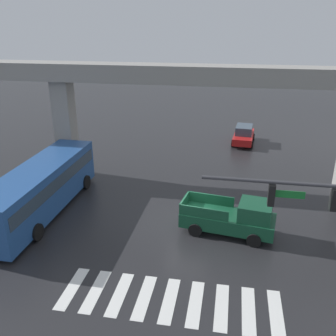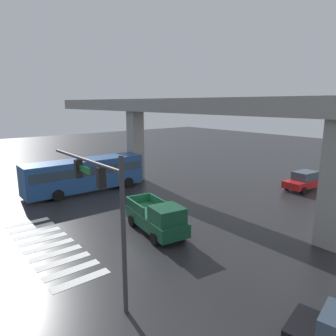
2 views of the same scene
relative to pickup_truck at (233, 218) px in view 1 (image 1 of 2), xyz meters
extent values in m
plane|color=#232326|center=(-2.53, 0.36, -0.99)|extent=(120.00, 120.00, 0.00)
cube|color=silver|center=(-6.93, -5.87, -0.98)|extent=(0.55, 2.80, 0.01)
cube|color=silver|center=(-5.83, -5.87, -0.98)|extent=(0.55, 2.80, 0.01)
cube|color=silver|center=(-4.73, -5.87, -0.98)|extent=(0.55, 2.80, 0.01)
cube|color=silver|center=(-3.63, -5.87, -0.98)|extent=(0.55, 2.80, 0.01)
cube|color=silver|center=(-2.53, -5.87, -0.98)|extent=(0.55, 2.80, 0.01)
cube|color=silver|center=(-1.43, -5.87, -0.98)|extent=(0.55, 2.80, 0.01)
cube|color=silver|center=(-0.33, -5.87, -0.98)|extent=(0.55, 2.80, 0.01)
cube|color=silver|center=(0.77, -5.87, -0.98)|extent=(0.55, 2.80, 0.01)
cube|color=silver|center=(1.87, -5.87, -0.98)|extent=(0.55, 2.80, 0.01)
cube|color=gray|center=(-2.53, 6.59, 6.77)|extent=(52.42, 2.09, 1.20)
cube|color=gray|center=(-12.50, 6.59, 2.59)|extent=(1.30, 1.30, 7.15)
cube|color=#14472D|center=(-0.30, 0.05, -0.21)|extent=(5.33, 2.65, 0.80)
cube|color=#14472D|center=(1.14, -0.17, 0.64)|extent=(1.94, 1.99, 0.90)
cube|color=#3F5160|center=(1.60, -0.24, 0.64)|extent=(0.35, 1.67, 0.77)
cube|color=#14472D|center=(-1.30, 1.08, 0.49)|extent=(2.64, 0.50, 0.60)
cube|color=#14472D|center=(-1.56, -0.64, 0.49)|extent=(2.64, 0.50, 0.60)
cube|color=#14472D|center=(-2.77, 0.42, 0.49)|extent=(0.36, 1.74, 0.60)
cylinder|color=black|center=(1.40, 0.70, -0.61)|extent=(0.79, 0.39, 0.76)
cylinder|color=black|center=(1.13, -1.09, -0.61)|extent=(0.79, 0.39, 0.76)
cylinder|color=black|center=(-1.72, 1.18, -0.61)|extent=(0.79, 0.39, 0.76)
cylinder|color=black|center=(-2.00, -0.61, -0.61)|extent=(0.79, 0.39, 0.76)
cube|color=#234C8C|center=(-11.56, 0.48, 0.65)|extent=(2.65, 10.83, 2.70)
cube|color=#2D3D4C|center=(-11.56, 0.48, 1.12)|extent=(2.69, 10.30, 0.76)
cube|color=#2D3D4C|center=(-11.49, 5.83, 0.99)|extent=(2.25, 0.11, 1.49)
cylinder|color=black|center=(-12.73, 4.27, -0.51)|extent=(0.36, 0.96, 0.96)
cylinder|color=black|center=(-10.29, 4.24, -0.51)|extent=(0.36, 0.96, 0.96)
cylinder|color=black|center=(-10.38, -2.51, -0.51)|extent=(0.36, 0.96, 0.96)
cube|color=red|center=(0.77, 16.60, -0.35)|extent=(2.15, 4.44, 0.64)
cube|color=#384756|center=(0.77, 16.70, 0.35)|extent=(1.69, 2.36, 0.76)
cylinder|color=black|center=(1.50, 15.19, -0.67)|extent=(0.30, 0.66, 0.64)
cylinder|color=black|center=(-0.22, 15.35, -0.67)|extent=(0.30, 0.66, 0.64)
cylinder|color=black|center=(1.75, 17.85, -0.67)|extent=(0.30, 0.66, 0.64)
cylinder|color=black|center=(0.03, 18.00, -0.67)|extent=(0.30, 0.66, 0.64)
cylinder|color=#38383D|center=(1.81, -5.38, 4.61)|extent=(6.40, 0.14, 0.14)
cube|color=black|center=(3.41, -5.38, 4.09)|extent=(0.24, 0.32, 0.84)
sphere|color=orange|center=(3.41, -5.38, 4.09)|extent=(0.17, 0.17, 0.17)
cube|color=black|center=(1.21, -5.38, 4.09)|extent=(0.24, 0.32, 0.84)
sphere|color=orange|center=(1.21, -5.38, 4.09)|extent=(0.17, 0.17, 0.17)
cube|color=#19722D|center=(1.85, -5.38, 4.16)|extent=(1.10, 0.04, 0.28)
camera|label=1|loc=(-0.40, -18.24, 10.14)|focal=39.71mm
camera|label=2|loc=(14.21, -10.73, 7.01)|focal=32.68mm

